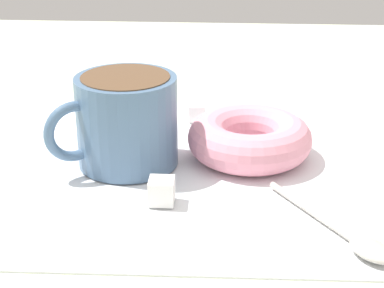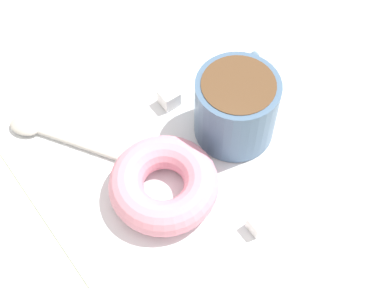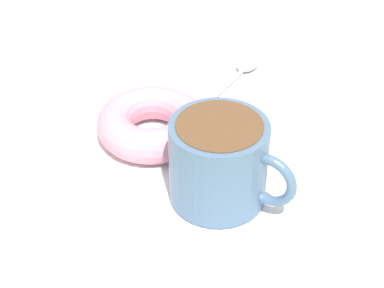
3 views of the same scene
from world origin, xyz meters
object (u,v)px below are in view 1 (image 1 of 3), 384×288
(coffee_cup, at_px, (125,119))
(donut, at_px, (250,138))
(spoon, at_px, (353,238))
(sugar_cube_extra, at_px, (162,191))
(sugar_cube, at_px, (197,113))

(coffee_cup, distance_m, donut, 0.11)
(spoon, height_order, sugar_cube_extra, sugar_cube_extra)
(sugar_cube_extra, bearing_deg, coffee_cup, -151.42)
(coffee_cup, xyz_separation_m, sugar_cube_extra, (0.07, 0.04, -0.03))
(donut, relative_size, sugar_cube_extra, 5.67)
(coffee_cup, xyz_separation_m, donut, (-0.02, 0.11, -0.02))
(sugar_cube_extra, bearing_deg, sugar_cube, 174.22)
(spoon, bearing_deg, sugar_cube, -152.03)
(coffee_cup, bearing_deg, donut, 100.69)
(donut, xyz_separation_m, spoon, (0.14, 0.07, -0.01))
(donut, distance_m, sugar_cube_extra, 0.12)
(sugar_cube, bearing_deg, sugar_cube_extra, -5.78)
(coffee_cup, height_order, donut, coffee_cup)
(spoon, bearing_deg, sugar_cube_extra, -109.84)
(spoon, distance_m, sugar_cube, 0.26)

